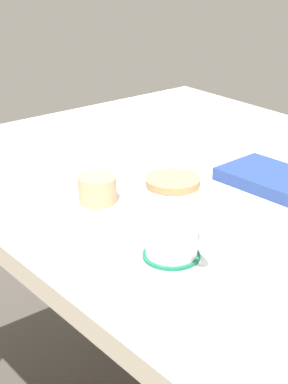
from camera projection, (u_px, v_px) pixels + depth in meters
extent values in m
cylinder|color=beige|center=(181.00, 215.00, 1.96)|extent=(0.05, 0.05, 0.69)
cube|color=beige|center=(235.00, 197.00, 1.18)|extent=(1.25, 0.89, 0.04)
cylinder|color=brown|center=(279.00, 264.00, 1.95)|extent=(0.04, 0.04, 0.43)
cube|color=white|center=(125.00, 226.00, 1.03)|extent=(0.39, 0.32, 0.00)
cylinder|color=white|center=(98.00, 205.00, 1.08)|extent=(0.17, 0.17, 0.01)
cylinder|color=tan|center=(97.00, 189.00, 1.07)|extent=(0.06, 0.06, 0.05)
cylinder|color=#196B4C|center=(171.00, 255.00, 0.93)|extent=(0.08, 0.08, 0.00)
cylinder|color=white|center=(172.00, 220.00, 0.91)|extent=(0.07, 0.07, 0.11)
cylinder|color=tan|center=(173.00, 181.00, 0.88)|extent=(0.08, 0.08, 0.01)
torus|color=white|center=(191.00, 228.00, 0.88)|extent=(0.06, 0.01, 0.06)
cube|color=navy|center=(271.00, 179.00, 1.18)|extent=(0.19, 0.13, 0.02)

